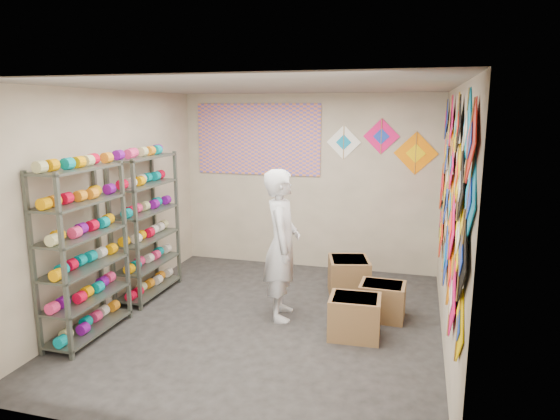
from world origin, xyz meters
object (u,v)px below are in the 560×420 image
(shelf_rack_back, at_px, (146,226))
(carton_b, at_px, (382,301))
(shelf_rack_front, at_px, (83,253))
(carton_c, at_px, (349,277))
(shopkeeper, at_px, (282,245))
(carton_a, at_px, (355,317))

(shelf_rack_back, height_order, carton_b, shelf_rack_back)
(shelf_rack_front, relative_size, carton_c, 3.31)
(shelf_rack_back, height_order, carton_c, shelf_rack_back)
(shelf_rack_back, bearing_deg, shopkeeper, -6.72)
(carton_c, bearing_deg, shelf_rack_front, -156.60)
(shopkeeper, xyz_separation_m, carton_a, (0.92, -0.31, -0.67))
(shelf_rack_back, bearing_deg, carton_c, 15.43)
(shelf_rack_back, bearing_deg, carton_a, -10.75)
(shelf_rack_front, height_order, carton_c, shelf_rack_front)
(shelf_rack_back, xyz_separation_m, carton_b, (3.09, 0.05, -0.73))
(shelf_rack_front, xyz_separation_m, carton_c, (2.60, 2.02, -0.70))
(carton_c, bearing_deg, carton_a, -93.57)
(carton_a, bearing_deg, carton_b, 64.26)
(shopkeeper, bearing_deg, shelf_rack_front, 107.38)
(shelf_rack_front, relative_size, carton_b, 3.61)
(shelf_rack_front, height_order, carton_b, shelf_rack_front)
(carton_a, bearing_deg, shelf_rack_front, -167.64)
(carton_a, distance_m, carton_b, 0.64)
(carton_c, bearing_deg, shopkeeper, -140.01)
(carton_a, bearing_deg, shopkeeper, 158.54)
(carton_b, bearing_deg, shopkeeper, -164.78)
(carton_b, bearing_deg, carton_a, -111.27)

